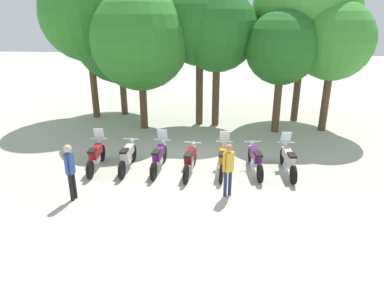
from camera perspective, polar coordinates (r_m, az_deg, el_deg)
name	(u,v)px	position (r m, az deg, el deg)	size (l,w,h in m)	color
ground_plane	(190,172)	(12.42, -0.27, -4.70)	(80.00, 80.00, 0.00)	#BCB7A8
motorcycle_0	(96,155)	(13.00, -15.70, -1.84)	(0.62, 2.19, 1.37)	black
motorcycle_1	(128,156)	(12.70, -10.68, -2.00)	(0.62, 2.19, 0.99)	black
motorcycle_2	(159,157)	(12.46, -5.52, -2.12)	(0.62, 2.19, 1.37)	black
motorcycle_3	(190,160)	(12.14, -0.32, -2.71)	(0.62, 2.19, 0.99)	black
motorcycle_4	(223,159)	(12.27, 5.17, -2.47)	(0.62, 2.19, 1.37)	black
motorcycle_5	(255,159)	(12.43, 10.49, -2.51)	(0.62, 2.18, 0.99)	black
motorcycle_6	(288,160)	(12.61, 15.73, -2.55)	(0.62, 2.19, 1.37)	black
person_0	(70,168)	(10.85, -19.65, -3.74)	(0.27, 0.41, 1.79)	black
person_1	(228,166)	(10.51, 6.07, -3.67)	(0.38, 0.32, 1.72)	#232D4C
tree_0	(87,15)	(19.19, -17.13, 19.84)	(4.66, 4.66, 7.67)	brown
tree_1	(120,39)	(19.43, -11.98, 16.82)	(4.75, 4.75, 6.54)	brown
tree_2	(140,41)	(16.66, -8.63, 16.63)	(4.58, 4.58, 6.51)	brown
tree_3	(200,26)	(17.16, 1.32, 19.01)	(3.75, 3.75, 6.73)	brown
tree_4	(217,32)	(17.00, 4.24, 18.17)	(3.82, 3.82, 6.53)	brown
tree_5	(282,48)	(16.46, 14.77, 15.16)	(3.32, 3.32, 5.61)	brown
tree_6	(306,8)	(18.61, 18.45, 20.76)	(5.14, 5.14, 8.25)	brown
tree_7	(334,41)	(17.34, 22.55, 15.52)	(3.56, 3.56, 6.02)	brown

